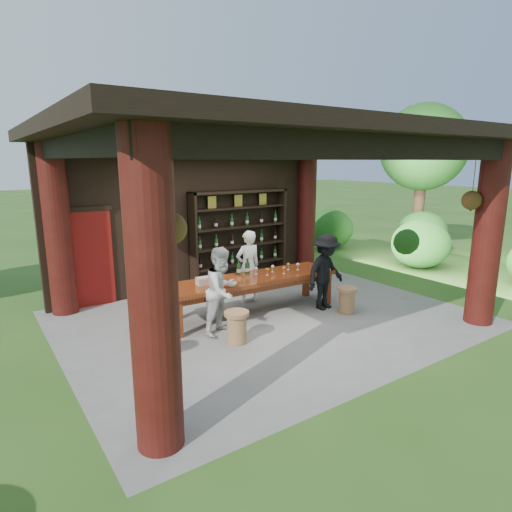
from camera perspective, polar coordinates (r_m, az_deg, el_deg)
ground at (r=8.34m, az=1.57°, el=-8.23°), size 90.00×90.00×0.00m
pavilion at (r=8.19m, az=-0.19°, el=6.74°), size 7.50×6.00×3.60m
wine_shelf at (r=10.51m, az=-2.19°, el=2.58°), size 2.59×0.39×2.28m
tasting_table at (r=8.36m, az=-0.68°, el=-3.59°), size 3.58×1.09×0.75m
stool_near_left at (r=7.17m, az=-2.59°, el=-9.34°), size 0.41×0.41×0.55m
stool_near_right at (r=8.71m, az=12.03°, el=-5.68°), size 0.40×0.40×0.52m
stool_far_left at (r=6.80m, az=-13.12°, el=-11.34°), size 0.35×0.35×0.46m
host at (r=9.06m, az=-1.07°, el=-1.41°), size 0.58×0.40×1.55m
guest_woman at (r=7.44m, az=-4.50°, el=-4.63°), size 0.91×0.82×1.54m
guest_man at (r=8.73m, az=9.27°, el=-2.13°), size 1.07×0.72×1.54m
table_bottles at (r=8.54m, az=-1.55°, el=-1.37°), size 0.29×0.11×0.31m
table_glasses at (r=8.57m, az=1.96°, el=-1.88°), size 1.81×0.34×0.15m
napkin_basket at (r=7.86m, az=-6.98°, el=-3.33°), size 0.27×0.19×0.14m
shrubs at (r=10.37m, az=11.14°, el=-1.11°), size 15.82×8.86×1.36m
trees at (r=10.84m, az=11.52°, el=14.46°), size 20.26×9.94×4.80m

